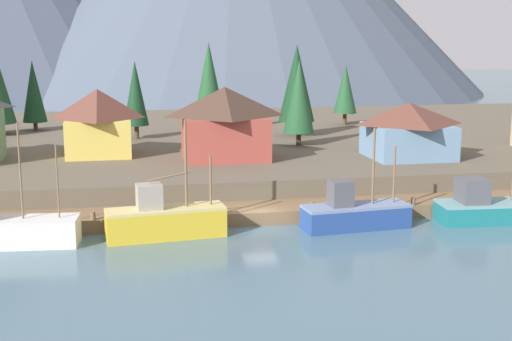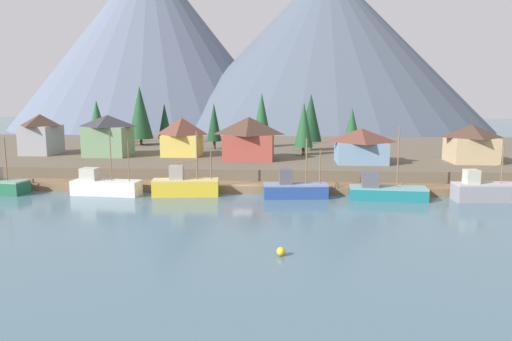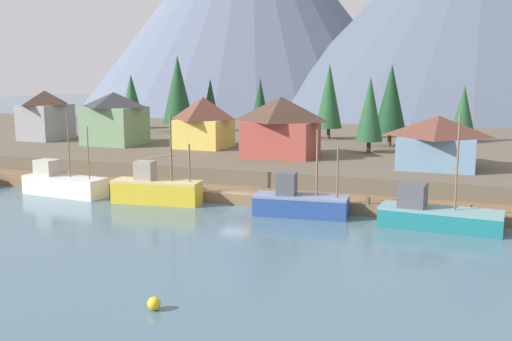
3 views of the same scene
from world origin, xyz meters
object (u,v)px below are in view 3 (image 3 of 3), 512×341
object	(u,v)px
fishing_boat_blue	(299,203)
conifer_mid_right	(391,99)
house_red	(281,126)
conifer_back_right	(329,96)
fishing_boat_yellow	(156,189)
conifer_mid_left	(464,108)
house_yellow	(204,122)
channel_buoy	(154,304)
fishing_boat_teal	(436,214)
house_blue	(438,141)
fishing_boat_white	(63,184)
conifer_back_left	(131,96)
conifer_near_right	(178,90)
house_green	(115,118)
conifer_centre	(370,109)
conifer_far_left	(260,104)
conifer_near_left	(210,102)
house_grey	(46,115)

from	to	relation	value
fishing_boat_blue	conifer_mid_right	world-z (taller)	conifer_mid_right
house_red	conifer_back_right	xyz separation A→B (m)	(0.81, 19.16, 2.65)
fishing_boat_yellow	conifer_mid_left	world-z (taller)	conifer_mid_left
house_yellow	channel_buoy	size ratio (longest dim) A/B	9.08
fishing_boat_teal	house_blue	size ratio (longest dim) A/B	1.21
fishing_boat_yellow	conifer_mid_right	xyz separation A→B (m)	(16.73, 30.17, 7.24)
fishing_boat_white	conifer_back_left	distance (m)	44.06
fishing_boat_blue	fishing_boat_white	bearing A→B (deg)	174.20
fishing_boat_white	fishing_boat_yellow	bearing A→B (deg)	5.17
house_red	conifer_near_right	bearing A→B (deg)	139.03
house_red	conifer_near_right	size ratio (longest dim) A/B	0.67
house_green	channel_buoy	distance (m)	51.24
conifer_back_left	conifer_centre	bearing A→B (deg)	-21.28
fishing_boat_yellow	conifer_far_left	xyz separation A→B (m)	(-1.29, 31.15, 6.27)
fishing_boat_yellow	house_blue	xyz separation A→B (m)	(23.63, 14.17, 3.87)
fishing_boat_blue	conifer_near_right	bearing A→B (deg)	123.98
conifer_mid_left	house_red	bearing A→B (deg)	-129.89
fishing_boat_teal	conifer_far_left	size ratio (longest dim) A/B	1.07
house_yellow	conifer_far_left	world-z (taller)	conifer_far_left
conifer_back_right	house_green	bearing A→B (deg)	-146.59
conifer_near_left	conifer_back_right	world-z (taller)	conifer_back_right
fishing_boat_teal	conifer_near_left	xyz separation A→B (m)	(-37.89, 40.66, 6.15)
conifer_back_right	conifer_far_left	xyz separation A→B (m)	(-8.69, -4.49, -1.04)
fishing_boat_white	fishing_boat_teal	distance (m)	34.96
house_red	conifer_mid_left	xyz separation A→B (m)	(18.69, 22.36, 1.13)
fishing_boat_white	house_green	size ratio (longest dim) A/B	1.24
conifer_mid_left	conifer_far_left	world-z (taller)	conifer_far_left
house_red	conifer_centre	bearing A→B (deg)	37.75
conifer_mid_left	conifer_mid_right	world-z (taller)	conifer_mid_right
house_grey	channel_buoy	size ratio (longest dim) A/B	9.82
conifer_near_right	conifer_far_left	distance (m)	17.32
conifer_mid_left	house_green	bearing A→B (deg)	-155.42
fishing_boat_yellow	channel_buoy	size ratio (longest dim) A/B	11.99
conifer_mid_right	conifer_centre	size ratio (longest dim) A/B	1.16
conifer_centre	conifer_far_left	xyz separation A→B (m)	(-16.59, 7.92, -0.08)
house_grey	conifer_back_right	distance (m)	39.93
conifer_near_right	channel_buoy	xyz separation A→B (m)	(29.95, -59.22, -8.82)
house_blue	conifer_mid_left	world-z (taller)	conifer_mid_left
house_green	conifer_centre	bearing A→B (deg)	6.71
fishing_boat_white	house_yellow	bearing A→B (deg)	80.53
conifer_near_left	conifer_mid_right	xyz separation A→B (m)	(29.98, -10.32, 1.31)
conifer_back_right	conifer_far_left	size ratio (longest dim) A/B	1.23
house_red	conifer_far_left	size ratio (longest dim) A/B	0.93
fishing_boat_teal	conifer_centre	world-z (taller)	conifer_centre
conifer_mid_left	conifer_back_left	bearing A→B (deg)	178.82
fishing_boat_teal	house_green	xyz separation A→B (m)	(-41.86, 19.57, 4.91)
house_red	conifer_near_right	world-z (taller)	conifer_near_right
house_grey	conifer_back_right	world-z (taller)	conifer_back_right
channel_buoy	conifer_mid_right	bearing A→B (deg)	85.42
house_yellow	conifer_mid_left	bearing A→B (deg)	30.96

